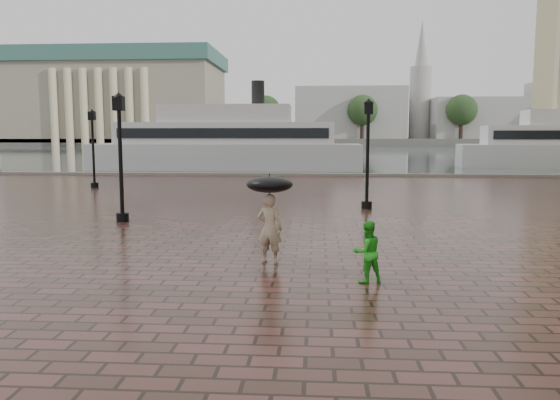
% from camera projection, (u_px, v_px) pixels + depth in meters
% --- Properties ---
extents(ground, '(300.00, 300.00, 0.00)m').
position_uv_depth(ground, '(262.00, 319.00, 9.15)').
color(ground, '#352118').
rests_on(ground, ground).
extents(harbour_water, '(240.00, 240.00, 0.00)m').
position_uv_depth(harbour_water, '(312.00, 151.00, 100.29)').
color(harbour_water, '#414B4F').
rests_on(harbour_water, ground).
extents(quay_edge, '(80.00, 0.60, 0.30)m').
position_uv_depth(quay_edge, '(305.00, 176.00, 40.85)').
color(quay_edge, slate).
rests_on(quay_edge, ground).
extents(far_shore, '(300.00, 60.00, 2.00)m').
position_uv_depth(far_shore, '(314.00, 141.00, 167.53)').
color(far_shore, '#4C4C47').
rests_on(far_shore, ground).
extents(museum, '(57.00, 32.50, 26.00)m').
position_uv_depth(museum, '(120.00, 96.00, 154.41)').
color(museum, gray).
rests_on(museum, ground).
extents(distant_skyline, '(102.50, 22.00, 33.00)m').
position_uv_depth(distant_skyline, '(485.00, 112.00, 153.41)').
color(distant_skyline, '#A09D98').
rests_on(distant_skyline, ground).
extents(far_trees, '(188.00, 8.00, 13.50)m').
position_uv_depth(far_trees, '(314.00, 111.00, 144.74)').
color(far_trees, '#2D2119').
rests_on(far_trees, ground).
extents(street_lamps, '(15.44, 12.44, 4.40)m').
position_uv_depth(street_lamps, '(185.00, 151.00, 24.40)').
color(street_lamps, black).
rests_on(street_lamps, ground).
extents(adult_pedestrian, '(0.69, 0.54, 1.68)m').
position_uv_depth(adult_pedestrian, '(270.00, 229.00, 13.03)').
color(adult_pedestrian, tan).
rests_on(adult_pedestrian, ground).
extents(child_pedestrian, '(0.77, 0.69, 1.30)m').
position_uv_depth(child_pedestrian, '(367.00, 252.00, 11.32)').
color(child_pedestrian, green).
rests_on(child_pedestrian, ground).
extents(ferry_near, '(23.51, 5.72, 7.70)m').
position_uv_depth(ferry_near, '(227.00, 143.00, 48.02)').
color(ferry_near, silver).
rests_on(ferry_near, ground).
extents(umbrella, '(1.10, 1.10, 1.14)m').
position_uv_depth(umbrella, '(270.00, 184.00, 12.90)').
color(umbrella, black).
rests_on(umbrella, ground).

